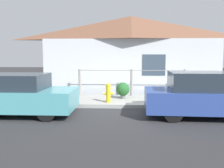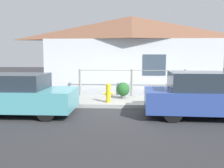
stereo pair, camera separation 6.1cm
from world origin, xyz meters
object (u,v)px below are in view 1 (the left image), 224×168
car_left (19,95)px  fire_hydrant (108,92)px  car_right (211,95)px  potted_plant_near_hydrant (123,89)px

car_left → fire_hydrant: bearing=29.2°
car_right → potted_plant_near_hydrant: bearing=140.5°
car_right → car_left: bearing=-177.7°
fire_hydrant → car_right: bearing=-25.3°
potted_plant_near_hydrant → fire_hydrant: bearing=-121.5°
car_right → fire_hydrant: 3.80m
car_right → potted_plant_near_hydrant: 3.84m
car_left → fire_hydrant: 3.34m
car_left → car_right: (6.35, 0.00, 0.04)m
car_left → car_right: size_ratio=0.85×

